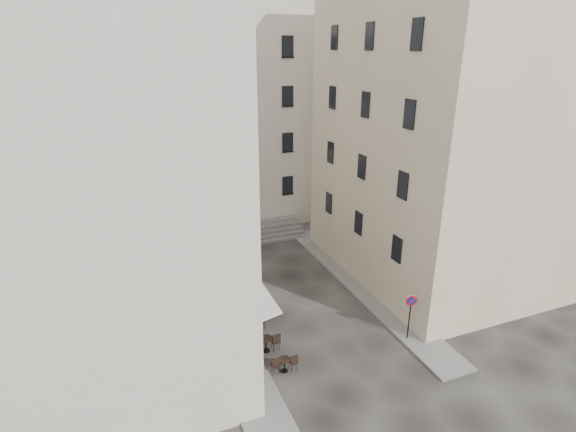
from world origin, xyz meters
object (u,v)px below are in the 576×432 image
no_parking_sign (410,309)px  pedestrian (247,292)px  bistro_table_b (266,343)px  bistro_table_a (284,363)px

no_parking_sign → pedestrian: (-6.59, 6.28, -1.02)m
no_parking_sign → bistro_table_b: no_parking_sign is taller
no_parking_sign → bistro_table_b: (-6.98, 1.79, -1.33)m
pedestrian → no_parking_sign: bearing=126.6°
bistro_table_a → bistro_table_b: size_ratio=0.89×
bistro_table_a → pedestrian: bearing=89.1°
bistro_table_a → no_parking_sign: bearing=-0.9°
bistro_table_b → bistro_table_a: bearing=-80.0°
no_parking_sign → bistro_table_a: bearing=-165.0°
no_parking_sign → bistro_table_a: 6.82m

